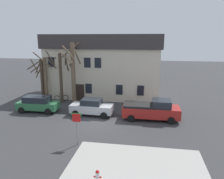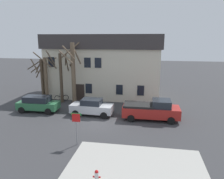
# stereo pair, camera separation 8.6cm
# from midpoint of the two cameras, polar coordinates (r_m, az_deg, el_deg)

# --- Properties ---
(ground_plane) EXTENTS (120.00, 120.00, 0.00)m
(ground_plane) POSITION_cam_midpoint_polar(r_m,az_deg,el_deg) (20.71, -4.17, -8.55)
(ground_plane) COLOR #38383A
(sidewalk_slab) EXTENTS (8.31, 6.79, 0.12)m
(sidewalk_slab) POSITION_cam_midpoint_polar(r_m,az_deg,el_deg) (13.44, 5.98, -21.31)
(sidewalk_slab) COLOR #A8A59E
(sidewalk_slab) RESTS_ON ground_plane
(building_main) EXTENTS (15.02, 7.90, 8.15)m
(building_main) POSITION_cam_midpoint_polar(r_m,az_deg,el_deg) (30.06, -1.98, 6.48)
(building_main) COLOR beige
(building_main) RESTS_ON ground_plane
(tree_bare_near) EXTENTS (2.29, 3.19, 5.32)m
(tree_bare_near) POSITION_cam_midpoint_polar(r_m,az_deg,el_deg) (29.08, -18.08, 3.21)
(tree_bare_near) COLOR #4C3D2D
(tree_bare_near) RESTS_ON ground_plane
(tree_bare_mid) EXTENTS (2.56, 2.65, 6.32)m
(tree_bare_mid) POSITION_cam_midpoint_polar(r_m,az_deg,el_deg) (28.35, -16.80, 3.53)
(tree_bare_mid) COLOR brown
(tree_bare_mid) RESTS_ON ground_plane
(tree_bare_far) EXTENTS (1.84, 2.73, 5.96)m
(tree_bare_far) POSITION_cam_midpoint_polar(r_m,az_deg,el_deg) (26.94, -13.02, 3.32)
(tree_bare_far) COLOR #4C3D2D
(tree_bare_far) RESTS_ON ground_plane
(tree_bare_end) EXTENTS (2.44, 3.14, 7.36)m
(tree_bare_end) POSITION_cam_midpoint_polar(r_m,az_deg,el_deg) (25.66, -10.27, 4.64)
(tree_bare_end) COLOR brown
(tree_bare_end) RESTS_ON ground_plane
(car_green_wagon) EXTENTS (4.34, 1.99, 1.70)m
(car_green_wagon) POSITION_cam_midpoint_polar(r_m,az_deg,el_deg) (24.64, -18.85, -3.49)
(car_green_wagon) COLOR #2D6B42
(car_green_wagon) RESTS_ON ground_plane
(car_silver_sedan) EXTENTS (4.35, 2.06, 1.70)m
(car_silver_sedan) POSITION_cam_midpoint_polar(r_m,az_deg,el_deg) (22.37, -5.41, -4.58)
(car_silver_sedan) COLOR #B7BABF
(car_silver_sedan) RESTS_ON ground_plane
(pickup_truck_red) EXTENTS (5.42, 2.32, 1.98)m
(pickup_truck_red) POSITION_cam_midpoint_polar(r_m,az_deg,el_deg) (21.47, 10.14, -5.20)
(pickup_truck_red) COLOR #AD231E
(pickup_truck_red) RESTS_ON ground_plane
(fire_hydrant) EXTENTS (0.42, 0.22, 0.74)m
(fire_hydrant) POSITION_cam_midpoint_polar(r_m,az_deg,el_deg) (12.54, -4.02, -21.64)
(fire_hydrant) COLOR silver
(fire_hydrant) RESTS_ON sidewalk_slab
(street_sign_pole) EXTENTS (0.76, 0.07, 2.45)m
(street_sign_pole) POSITION_cam_midpoint_polar(r_m,az_deg,el_deg) (16.12, -9.37, -8.56)
(street_sign_pole) COLOR slate
(street_sign_pole) RESTS_ON ground_plane
(bicycle_leaning) EXTENTS (1.64, 0.70, 1.03)m
(bicycle_leaning) POSITION_cam_midpoint_polar(r_m,az_deg,el_deg) (28.20, -13.15, -2.14)
(bicycle_leaning) COLOR black
(bicycle_leaning) RESTS_ON ground_plane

